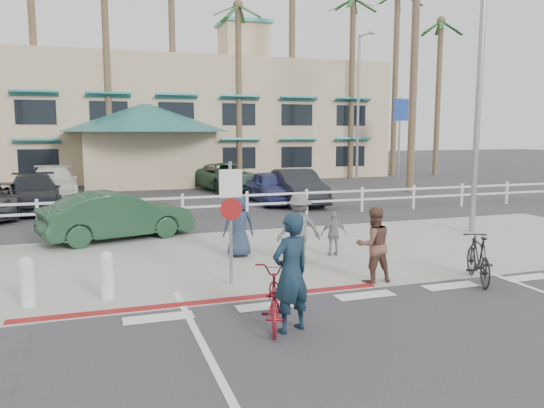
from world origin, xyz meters
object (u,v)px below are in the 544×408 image
object	(u,v)px
car_white_sedan	(117,216)
sign_post	(231,217)
bike_red	(273,298)
bike_black	(478,258)

from	to	relation	value
car_white_sedan	sign_post	bearing A→B (deg)	-176.64
bike_red	car_white_sedan	bearing A→B (deg)	-57.20
bike_red	car_white_sedan	size ratio (longest dim) A/B	0.41
bike_black	car_white_sedan	bearing A→B (deg)	-20.59
sign_post	bike_red	size ratio (longest dim) A/B	1.63
bike_red	car_white_sedan	distance (m)	8.46
car_white_sedan	bike_black	bearing A→B (deg)	-151.77
sign_post	bike_red	world-z (taller)	sign_post
sign_post	bike_black	size ratio (longest dim) A/B	1.66
bike_red	bike_black	size ratio (longest dim) A/B	1.02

